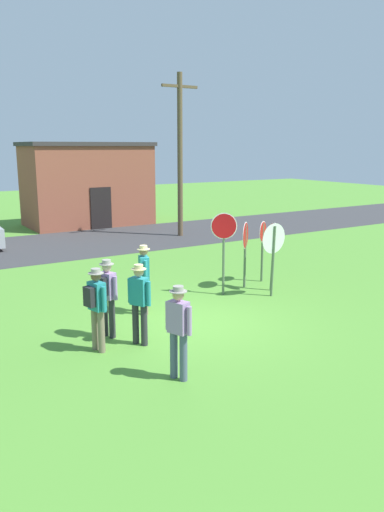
{
  "coord_description": "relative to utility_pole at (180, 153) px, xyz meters",
  "views": [
    {
      "loc": [
        -6.12,
        -9.66,
        4.11
      ],
      "look_at": [
        0.74,
        1.35,
        1.3
      ],
      "focal_mm": 35.6,
      "sensor_mm": 36.0,
      "label": 1
    }
  ],
  "objects": [
    {
      "name": "person_with_sunhat",
      "position": [
        -7.96,
        -10.31,
        -2.82
      ],
      "size": [
        0.44,
        0.54,
        1.74
      ],
      "color": "#2D2D33",
      "rests_on": "ground"
    },
    {
      "name": "building_background",
      "position": [
        -2.37,
        5.66,
        -1.66
      ],
      "size": [
        6.46,
        3.78,
        4.32
      ],
      "color": "brown",
      "rests_on": "ground"
    },
    {
      "name": "person_on_left",
      "position": [
        -8.45,
        -10.93,
        -2.82
      ],
      "size": [
        0.42,
        0.56,
        1.74
      ],
      "color": "#7A6B56",
      "rests_on": "ground"
    },
    {
      "name": "stop_sign_rear_right",
      "position": [
        -2.85,
        -9.83,
        -2.42
      ],
      "size": [
        0.84,
        0.14,
        2.06
      ],
      "color": "#51664C",
      "rests_on": "ground"
    },
    {
      "name": "person_holding_notes",
      "position": [
        -7.55,
        -11.06,
        -2.85
      ],
      "size": [
        0.36,
        0.52,
        1.74
      ],
      "color": "#2D2D33",
      "rests_on": "ground"
    },
    {
      "name": "person_in_blue",
      "position": [
        -6.54,
        -9.27,
        -2.85
      ],
      "size": [
        0.31,
        0.55,
        1.74
      ],
      "color": "#7A6B56",
      "rests_on": "ground"
    },
    {
      "name": "stop_sign_leaning_left",
      "position": [
        -2.94,
        -8.7,
        -2.49
      ],
      "size": [
        0.6,
        0.54,
        1.97
      ],
      "color": "#51664C",
      "rests_on": "ground"
    },
    {
      "name": "street_asphalt",
      "position": [
        -5.86,
        0.66,
        -3.83
      ],
      "size": [
        60.0,
        6.4,
        0.01
      ],
      "primitive_type": "cube",
      "color": "#38383A",
      "rests_on": "ground"
    },
    {
      "name": "stop_sign_center_cluster",
      "position": [
        -2.06,
        -8.43,
        -2.57
      ],
      "size": [
        0.55,
        0.37,
        1.88
      ],
      "color": "#51664C",
      "rests_on": "ground"
    },
    {
      "name": "utility_pole",
      "position": [
        0.0,
        0.0,
        0.0
      ],
      "size": [
        1.8,
        0.24,
        7.31
      ],
      "color": "brown",
      "rests_on": "ground"
    },
    {
      "name": "stop_sign_rear_left",
      "position": [
        -2.45,
        -9.36,
        -2.51
      ],
      "size": [
        0.15,
        0.61,
        1.99
      ],
      "color": "#51664C",
      "rests_on": "ground"
    },
    {
      "name": "ground_plane",
      "position": [
        -5.86,
        -10.58,
        -3.83
      ],
      "size": [
        80.0,
        80.0,
        0.0
      ],
      "primitive_type": "plane",
      "color": "#518E33"
    },
    {
      "name": "person_in_teal",
      "position": [
        -7.69,
        -12.91,
        -2.85
      ],
      "size": [
        0.33,
        0.54,
        1.74
      ],
      "color": "#4C5670",
      "rests_on": "ground"
    },
    {
      "name": "stop_sign_leaning_right",
      "position": [
        -3.9,
        -8.95,
        -2.25
      ],
      "size": [
        0.65,
        0.4,
        2.32
      ],
      "color": "#51664C",
      "rests_on": "ground"
    }
  ]
}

